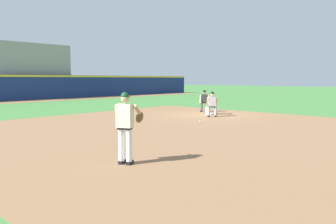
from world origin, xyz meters
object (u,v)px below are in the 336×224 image
Objects in this scene: pitcher at (126,123)px; baserunner at (212,103)px; first_base_bag at (210,114)px; umpire at (204,100)px; baseball at (200,122)px; first_baseman at (212,103)px.

pitcher is 11.12m from baserunner.
first_base_bag is 12.24m from pitcher.
baserunner and umpire have the same top height.
baseball is 0.05× the size of umpire.
first_base_bag is at bearing 167.47° from first_baseman.
pitcher reaches higher than first_base_bag.
pitcher is at bearing -156.23° from baseball.
first_base_bag reaches higher than baseball.
first_baseman is at bearing -12.53° from first_base_bag.
first_baseman is at bearing 24.39° from pitcher.
pitcher is 1.27× the size of umpire.
umpire is (4.49, 2.97, 0.76)m from baseball.
first_base_bag is 3.71m from baseball.
first_baseman is at bearing 25.76° from baseball.
umpire reaches higher than first_base_bag.
umpire is at bearing 33.48° from baseball.
baserunner is (2.45, 0.95, 0.76)m from baseball.
baserunner is at bearing -144.46° from first_baseman.
first_base_bag is 0.70m from first_baseman.
umpire reaches higher than baseball.
pitcher is at bearing -152.46° from umpire.
baserunner is at bearing -135.25° from umpire.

